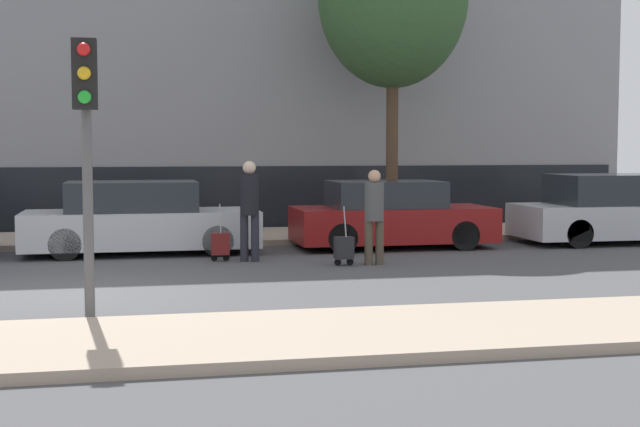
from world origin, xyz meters
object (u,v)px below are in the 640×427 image
pedestrian_right (374,211)px  trolley_right (344,248)px  parked_car_3 (615,211)px  parked_car_2 (391,216)px  pedestrian_left (249,204)px  parked_car_1 (139,220)px  traffic_light (86,122)px  trolley_left (220,244)px

pedestrian_right → trolley_right: pedestrian_right is taller
parked_car_3 → parked_car_2: bearing=179.1°
parked_car_3 → pedestrian_left: (-8.22, -1.53, 0.36)m
parked_car_1 → parked_car_3: bearing=-0.4°
traffic_light → pedestrian_left: bearing=64.2°
trolley_left → traffic_light: size_ratio=0.32×
trolley_left → trolley_right: trolley_left is taller
trolley_left → parked_car_1: bearing=135.1°
parked_car_1 → pedestrian_right: pedestrian_right is taller
trolley_right → traffic_light: bearing=-132.8°
parked_car_1 → pedestrian_right: bearing=-31.7°
parked_car_2 → pedestrian_left: (-3.15, -1.61, 0.40)m
parked_car_2 → trolley_left: (-3.67, -1.44, -0.34)m
parked_car_1 → pedestrian_left: pedestrian_left is taller
pedestrian_left → trolley_left: (-0.52, 0.17, -0.74)m
pedestrian_right → pedestrian_left: bearing=156.6°
parked_car_2 → parked_car_3: (5.07, -0.08, 0.04)m
pedestrian_left → pedestrian_right: bearing=-4.7°
pedestrian_left → trolley_right: pedestrian_left is taller
pedestrian_right → traffic_light: traffic_light is taller
pedestrian_right → trolley_left: bearing=157.6°
parked_car_2 → trolley_right: parked_car_2 is taller
parked_car_1 → trolley_right: bearing=-35.5°
pedestrian_left → trolley_left: size_ratio=1.74×
parked_car_3 → pedestrian_left: size_ratio=2.41×
parked_car_2 → trolley_right: (-1.60, -2.51, -0.34)m
parked_car_2 → trolley_left: size_ratio=3.88×
parked_car_3 → pedestrian_right: size_ratio=2.63×
parked_car_3 → trolley_right: 7.11m
pedestrian_left → trolley_right: (1.55, -0.90, -0.74)m
parked_car_2 → parked_car_3: size_ratio=0.92×
traffic_light → parked_car_3: bearing=32.6°
parked_car_2 → pedestrian_right: pedestrian_right is taller
parked_car_2 → parked_car_3: parked_car_3 is taller
pedestrian_left → trolley_left: pedestrian_left is taller
parked_car_3 → traffic_light: size_ratio=1.33×
pedestrian_right → traffic_light: 6.65m
trolley_left → pedestrian_right: size_ratio=0.62×
parked_car_3 → traffic_light: 12.95m
trolley_left → traffic_light: (-2.08, -5.56, 2.06)m
parked_car_1 → parked_car_2: parked_car_1 is taller
parked_car_1 → pedestrian_left: (1.95, -1.60, 0.39)m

